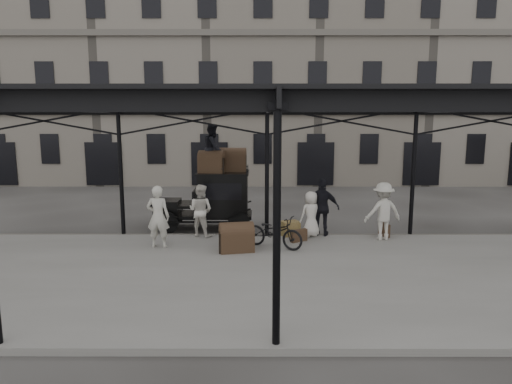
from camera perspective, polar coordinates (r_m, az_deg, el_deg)
ground at (r=14.10m, az=1.52°, el=-7.90°), size 120.00×120.00×0.00m
platform at (r=12.18m, az=1.75°, el=-10.34°), size 28.00×8.00×0.15m
canopy at (r=11.75m, az=1.83°, el=11.39°), size 22.50×9.00×4.74m
building_frontage at (r=31.59m, az=0.76°, el=14.45°), size 64.00×8.00×14.00m
taxi at (r=17.10m, az=-5.15°, el=-0.72°), size 3.65×1.55×2.18m
porter_left at (r=14.47m, az=-12.14°, el=-3.03°), size 0.75×0.53×1.96m
porter_midleft at (r=15.64m, az=-6.95°, el=-2.29°), size 1.06×0.96×1.79m
porter_centre at (r=15.59m, az=6.89°, el=-2.75°), size 0.89×0.74×1.56m
porter_official at (r=15.72m, az=8.29°, el=-1.92°), size 1.25×0.81×1.97m
porter_right at (r=15.61m, az=15.59°, el=-2.34°), size 1.35×0.94×1.92m
bicycle at (r=14.22m, az=2.24°, el=-4.99°), size 2.03×1.50×1.02m
porter_roof at (r=16.78m, az=-5.37°, el=5.48°), size 0.76×0.93×1.76m
steamer_trunk_roof_near at (r=16.68m, az=-5.57°, el=3.58°), size 1.00×0.71×0.68m
steamer_trunk_roof_far at (r=17.07m, az=-2.91°, el=3.84°), size 1.01×0.63×0.73m
steamer_trunk_platform at (r=13.90m, az=-2.46°, el=-5.90°), size 1.12×0.81×0.75m
wicker_hamper at (r=15.76m, az=4.28°, el=-4.55°), size 0.72×0.63×0.50m
suitcase_upright at (r=16.28m, az=15.73°, el=-4.52°), size 0.25×0.62×0.45m
suitcase_flat at (r=15.04m, az=5.39°, el=-5.45°), size 0.58×0.46×0.40m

